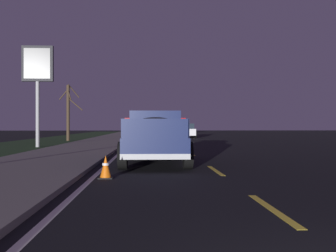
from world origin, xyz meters
The scene contains 10 objects.
ground centered at (27.00, 0.00, 0.00)m, with size 144.00×144.00×0.00m, color black.
sidewalk_shoulder centered at (27.00, 5.70, 0.06)m, with size 108.00×4.00×0.12m, color slate.
grass_verge centered at (27.00, 10.70, 0.00)m, with size 108.00×6.00×0.01m, color #1E3819.
lane_markings centered at (28.61, 2.55, 0.00)m, with size 108.00×3.54×0.01m.
pickup_truck centered at (11.21, 1.75, 0.98)m, with size 5.45×2.33×1.87m.
sedan_white centered at (38.76, -1.96, 0.78)m, with size 4.42×2.05×1.54m.
sedan_tan centered at (34.46, 1.56, 0.78)m, with size 4.42×2.05×1.54m.
gas_price_sign centered at (21.50, 8.86, 4.66)m, with size 0.27×1.90×6.25m.
bare_tree_far centered at (31.07, 9.00, 2.60)m, with size 1.30×2.04×4.97m.
traffic_cone_near centered at (7.35, 3.06, 0.28)m, with size 0.36×0.36×0.58m.
Camera 1 is at (-2.29, 1.95, 1.34)m, focal length 40.64 mm.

